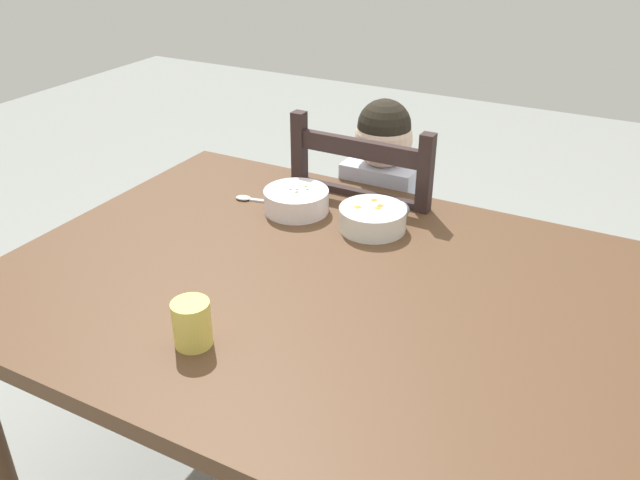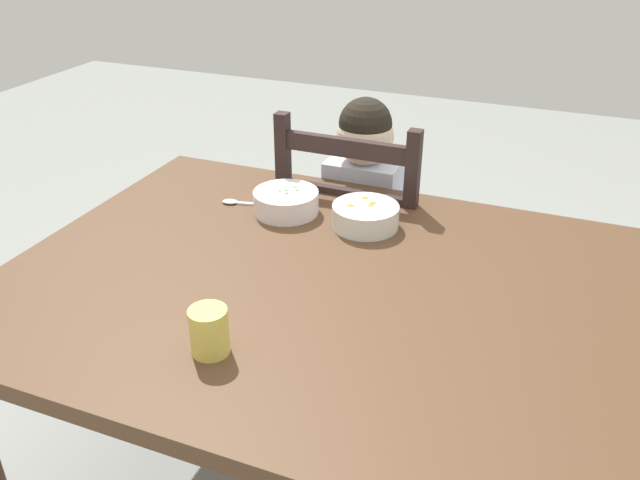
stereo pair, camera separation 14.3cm
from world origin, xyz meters
name	(u,v)px [view 2 (the right image)]	position (x,y,z in m)	size (l,w,h in m)	color
dining_table	(333,314)	(0.00, 0.00, 0.65)	(1.47, 1.06, 0.74)	brown
dining_chair	(359,256)	(-0.13, 0.58, 0.47)	(0.42, 0.42, 0.95)	#2D201E
child_figure	(360,206)	(-0.13, 0.57, 0.65)	(0.32, 0.31, 0.98)	silver
bowl_of_peas	(286,201)	(-0.24, 0.28, 0.77)	(0.17, 0.17, 0.06)	white
bowl_of_carrots	(365,215)	(-0.02, 0.28, 0.77)	(0.17, 0.17, 0.06)	silver
spoon	(237,202)	(-0.39, 0.28, 0.74)	(0.14, 0.05, 0.01)	silver
drinking_cup	(209,331)	(-0.13, -0.31, 0.78)	(0.07, 0.07, 0.09)	#E1D159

